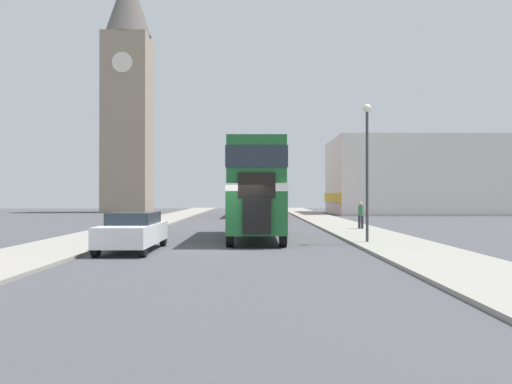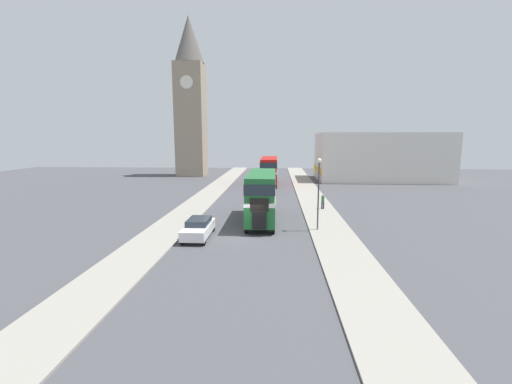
{
  "view_description": "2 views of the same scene",
  "coord_description": "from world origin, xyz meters",
  "px_view_note": "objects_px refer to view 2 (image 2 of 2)",
  "views": [
    {
      "loc": [
        0.84,
        -19.0,
        2.09
      ],
      "look_at": [
        0.97,
        5.0,
        2.25
      ],
      "focal_mm": 35.0,
      "sensor_mm": 36.0,
      "label": 1
    },
    {
      "loc": [
        2.24,
        -25.44,
        7.63
      ],
      "look_at": [
        0.0,
        12.31,
        1.57
      ],
      "focal_mm": 24.0,
      "sensor_mm": 36.0,
      "label": 2
    }
  ],
  "objects_px": {
    "bus_distant": "(269,169)",
    "church_tower": "(190,96)",
    "car_parked_near": "(199,228)",
    "pedestrian_walking": "(323,201)",
    "double_decker_bus": "(262,193)",
    "street_lamp": "(319,183)"
  },
  "relations": [
    {
      "from": "car_parked_near",
      "to": "pedestrian_walking",
      "type": "height_order",
      "value": "pedestrian_walking"
    },
    {
      "from": "car_parked_near",
      "to": "street_lamp",
      "type": "distance_m",
      "value": 10.17
    },
    {
      "from": "street_lamp",
      "to": "pedestrian_walking",
      "type": "bearing_deg",
      "value": 79.61
    },
    {
      "from": "bus_distant",
      "to": "church_tower",
      "type": "distance_m",
      "value": 23.87
    },
    {
      "from": "pedestrian_walking",
      "to": "church_tower",
      "type": "bearing_deg",
      "value": 124.23
    },
    {
      "from": "car_parked_near",
      "to": "bus_distant",
      "type": "bearing_deg",
      "value": 81.08
    },
    {
      "from": "pedestrian_walking",
      "to": "church_tower",
      "type": "distance_m",
      "value": 41.46
    },
    {
      "from": "pedestrian_walking",
      "to": "church_tower",
      "type": "relative_size",
      "value": 0.05
    },
    {
      "from": "car_parked_near",
      "to": "pedestrian_walking",
      "type": "xyz_separation_m",
      "value": [
        10.87,
        10.69,
        0.25
      ]
    },
    {
      "from": "double_decker_bus",
      "to": "church_tower",
      "type": "xyz_separation_m",
      "value": [
        -15.61,
        37.54,
        12.89
      ]
    },
    {
      "from": "pedestrian_walking",
      "to": "bus_distant",
      "type": "bearing_deg",
      "value": 107.22
    },
    {
      "from": "double_decker_bus",
      "to": "street_lamp",
      "type": "height_order",
      "value": "street_lamp"
    },
    {
      "from": "car_parked_near",
      "to": "church_tower",
      "type": "xyz_separation_m",
      "value": [
        -10.97,
        42.79,
        14.78
      ]
    },
    {
      "from": "street_lamp",
      "to": "church_tower",
      "type": "bearing_deg",
      "value": 116.72
    },
    {
      "from": "pedestrian_walking",
      "to": "car_parked_near",
      "type": "bearing_deg",
      "value": -135.47
    },
    {
      "from": "car_parked_near",
      "to": "church_tower",
      "type": "relative_size",
      "value": 0.15
    },
    {
      "from": "pedestrian_walking",
      "to": "double_decker_bus",
      "type": "bearing_deg",
      "value": -138.85
    },
    {
      "from": "bus_distant",
      "to": "double_decker_bus",
      "type": "bearing_deg",
      "value": -90.29
    },
    {
      "from": "church_tower",
      "to": "street_lamp",
      "type": "bearing_deg",
      "value": -63.28
    },
    {
      "from": "double_decker_bus",
      "to": "bus_distant",
      "type": "height_order",
      "value": "double_decker_bus"
    },
    {
      "from": "double_decker_bus",
      "to": "church_tower",
      "type": "relative_size",
      "value": 0.31
    },
    {
      "from": "bus_distant",
      "to": "church_tower",
      "type": "xyz_separation_m",
      "value": [
        -15.74,
        12.42,
        12.96
      ]
    }
  ]
}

